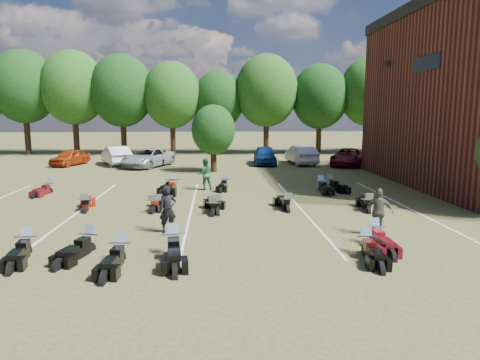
{
  "coord_description": "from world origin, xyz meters",
  "views": [
    {
      "loc": [
        -1.91,
        -16.0,
        4.4
      ],
      "look_at": [
        -0.72,
        4.0,
        1.2
      ],
      "focal_mm": 32.0,
      "sensor_mm": 36.0,
      "label": 1
    }
  ],
  "objects": [
    {
      "name": "ground",
      "position": [
        0.0,
        0.0,
        0.0
      ],
      "size": [
        160.0,
        160.0,
        0.0
      ],
      "primitive_type": "plane",
      "color": "brown",
      "rests_on": "ground"
    },
    {
      "name": "car_0",
      "position": [
        -13.9,
        20.04,
        0.67
      ],
      "size": [
        2.76,
        4.23,
        1.34
      ],
      "primitive_type": "imported",
      "rotation": [
        0.0,
        0.0,
        -0.33
      ],
      "color": "#982D0D",
      "rests_on": "ground"
    },
    {
      "name": "car_1",
      "position": [
        -10.18,
        20.29,
        0.79
      ],
      "size": [
        3.49,
        5.03,
        1.57
      ],
      "primitive_type": "imported",
      "rotation": [
        0.0,
        0.0,
        3.57
      ],
      "color": "silver",
      "rests_on": "ground"
    },
    {
      "name": "car_2",
      "position": [
        -7.29,
        18.68,
        0.74
      ],
      "size": [
        4.41,
        5.88,
        1.48
      ],
      "primitive_type": "imported",
      "rotation": [
        0.0,
        0.0,
        -0.41
      ],
      "color": "#919599",
      "rests_on": "ground"
    },
    {
      "name": "car_3",
      "position": [
        -7.15,
        20.48,
        0.65
      ],
      "size": [
        2.7,
        4.77,
        1.3
      ],
      "primitive_type": "imported",
      "rotation": [
        0.0,
        0.0,
        3.35
      ],
      "color": "black",
      "rests_on": "ground"
    },
    {
      "name": "car_4",
      "position": [
        2.32,
        19.77,
        0.78
      ],
      "size": [
        2.17,
        4.72,
        1.57
      ],
      "primitive_type": "imported",
      "rotation": [
        0.0,
        0.0,
        -0.07
      ],
      "color": "navy",
      "rests_on": "ground"
    },
    {
      "name": "car_5",
      "position": [
        5.44,
        19.83,
        0.8
      ],
      "size": [
        2.12,
        4.98,
        1.6
      ],
      "primitive_type": "imported",
      "rotation": [
        0.0,
        0.0,
        3.23
      ],
      "color": "#B7B8B3",
      "rests_on": "ground"
    },
    {
      "name": "car_6",
      "position": [
        9.07,
        18.55,
        0.71
      ],
      "size": [
        4.27,
        5.61,
        1.42
      ],
      "primitive_type": "imported",
      "rotation": [
        0.0,
        0.0,
        -0.43
      ],
      "color": "#5D0515",
      "rests_on": "ground"
    },
    {
      "name": "car_7",
      "position": [
        12.01,
        19.07,
        0.66
      ],
      "size": [
        1.95,
        4.58,
        1.32
      ],
      "primitive_type": "imported",
      "rotation": [
        0.0,
        0.0,
        3.16
      ],
      "color": "#313236",
      "rests_on": "ground"
    },
    {
      "name": "person_black",
      "position": [
        -3.65,
        -0.6,
        0.87
      ],
      "size": [
        0.73,
        0.59,
        1.74
      ],
      "primitive_type": "imported",
      "rotation": [
        0.0,
        0.0,
        0.31
      ],
      "color": "black",
      "rests_on": "ground"
    },
    {
      "name": "person_green",
      "position": [
        -2.48,
        8.08,
        0.91
      ],
      "size": [
        1.01,
        0.86,
        1.81
      ],
      "primitive_type": "imported",
      "rotation": [
        0.0,
        0.0,
        3.35
      ],
      "color": "#256234",
      "rests_on": "ground"
    },
    {
      "name": "person_grey",
      "position": [
        3.95,
        -1.37,
        0.86
      ],
      "size": [
        1.08,
        0.74,
        1.71
      ],
      "primitive_type": "imported",
      "rotation": [
        0.0,
        0.0,
        2.78
      ],
      "color": "#534B47",
      "rests_on": "ground"
    },
    {
      "name": "motorcycle_1",
      "position": [
        -4.72,
        -3.69,
        0.0
      ],
      "size": [
        0.83,
        2.19,
        1.2
      ],
      "primitive_type": null,
      "rotation": [
        0.0,
        0.0,
        -0.07
      ],
      "color": "black",
      "rests_on": "ground"
    },
    {
      "name": "motorcycle_2",
      "position": [
        -7.77,
        -2.87,
        0.0
      ],
      "size": [
        0.96,
        2.22,
        1.2
      ],
      "primitive_type": null,
      "rotation": [
        0.0,
        0.0,
        0.13
      ],
      "color": "black",
      "rests_on": "ground"
    },
    {
      "name": "motorcycle_3",
      "position": [
        -5.92,
        -2.71,
        0.0
      ],
      "size": [
        1.25,
        2.24,
        1.19
      ],
      "primitive_type": null,
      "rotation": [
        0.0,
        0.0,
        -0.28
      ],
      "color": "black",
      "rests_on": "ground"
    },
    {
      "name": "motorcycle_4",
      "position": [
        -3.22,
        -3.14,
        0.0
      ],
      "size": [
        1.05,
        2.51,
        1.36
      ],
      "primitive_type": null,
      "rotation": [
        0.0,
        0.0,
        0.11
      ],
      "color": "black",
      "rests_on": "ground"
    },
    {
      "name": "motorcycle_5",
      "position": [
        2.78,
        -3.43,
        0.0
      ],
      "size": [
        0.85,
        2.17,
        1.18
      ],
      "primitive_type": null,
      "rotation": [
        0.0,
        0.0,
        -0.08
      ],
      "color": "black",
      "rests_on": "ground"
    },
    {
      "name": "motorcycle_6",
      "position": [
        3.44,
        -2.4,
        0.0
      ],
      "size": [
        0.75,
        2.19,
        1.21
      ],
      "primitive_type": null,
      "rotation": [
        0.0,
        0.0,
        -0.03
      ],
      "color": "#490A14",
      "rests_on": "ground"
    },
    {
      "name": "motorcycle_7",
      "position": [
        -7.65,
        2.82,
        0.0
      ],
      "size": [
        1.1,
        2.27,
        1.22
      ],
      "primitive_type": null,
      "rotation": [
        0.0,
        0.0,
        3.34
      ],
      "color": "maroon",
      "rests_on": "ground"
    },
    {
      "name": "motorcycle_8",
      "position": [
        -4.64,
        2.53,
        0.0
      ],
      "size": [
        1.1,
        2.16,
        1.15
      ],
      "primitive_type": null,
      "rotation": [
        0.0,
        0.0,
        2.92
      ],
      "color": "black",
      "rests_on": "ground"
    },
    {
      "name": "motorcycle_9",
      "position": [
        -4.42,
        2.74,
        0.0
      ],
      "size": [
        1.0,
        2.14,
        1.14
      ],
      "primitive_type": null,
      "rotation": [
        0.0,
        0.0,
        3.32
      ],
      "color": "black",
      "rests_on": "ground"
    },
    {
      "name": "motorcycle_10",
      "position": [
        -1.99,
        1.91,
        0.0
      ],
      "size": [
        1.02,
        2.17,
        1.16
      ],
      "primitive_type": null,
      "rotation": [
        0.0,
        0.0,
        2.96
      ],
      "color": "black",
      "rests_on": "ground"
    },
    {
      "name": "motorcycle_11",
      "position": [
        -1.85,
        2.1,
        0.0
      ],
      "size": [
        1.14,
        2.42,
        1.3
      ],
      "primitive_type": null,
      "rotation": [
        0.0,
        0.0,
        3.32
      ],
      "color": "black",
      "rests_on": "ground"
    },
    {
      "name": "motorcycle_12",
      "position": [
        1.29,
        2.41,
        0.0
      ],
      "size": [
        0.86,
        2.23,
        1.22
      ],
      "primitive_type": null,
      "rotation": [
        0.0,
        0.0,
        3.22
      ],
      "color": "black",
      "rests_on": "ground"
    },
    {
      "name": "motorcycle_13",
      "position": [
        4.84,
        2.05,
        0.0
      ],
      "size": [
        1.07,
        2.29,
        1.23
      ],
      "primitive_type": null,
      "rotation": [
        0.0,
        0.0,
        2.97
      ],
      "color": "black",
      "rests_on": "ground"
    },
    {
      "name": "motorcycle_14",
      "position": [
        -10.98,
        7.58,
        0.0
      ],
      "size": [
        0.96,
        2.07,
        1.11
      ],
      "primitive_type": null,
      "rotation": [
        0.0,
        0.0,
        -0.17
      ],
      "color": "#4B0A0F",
      "rests_on": "ground"
    },
    {
      "name": "motorcycle_16",
      "position": [
        -4.39,
        8.21,
        0.0
      ],
      "size": [
        1.14,
        2.11,
        1.12
      ],
      "primitive_type": null,
      "rotation": [
        0.0,
        0.0,
        -0.26
      ],
      "color": "black",
      "rests_on": "ground"
    },
    {
      "name": "motorcycle_17",
      "position": [
        -4.19,
        7.73,
        0.0
      ],
      "size": [
        0.96,
        2.47,
        1.35
      ],
      "primitive_type": null,
      "rotation": [
        0.0,
        0.0,
        -0.08
      ],
      "color": "black",
      "rests_on": "ground"
    },
    {
      "name": "motorcycle_18",
      "position": [
        -1.31,
        8.58,
        0.0
      ],
      "size": [
        1.01,
        2.13,
        1.14
      ],
      "primitive_type": null,
      "rotation": [
        0.0,
        0.0,
        -0.18
      ],
      "color": "black",
      "rests_on": "ground"
    },
    {
      "name": "motorcycle_19",
      "position": [
        4.75,
        7.85,
        0.0
      ],
      "size": [
        1.24,
        2.24,
        1.19
      ],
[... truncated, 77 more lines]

